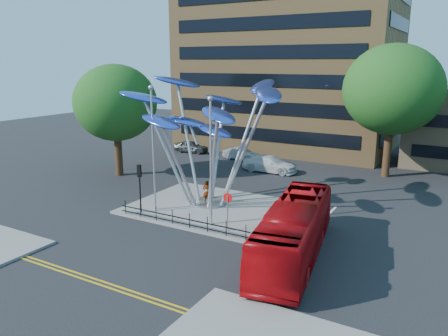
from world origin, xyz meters
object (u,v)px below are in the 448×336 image
Objects in this scene: street_lamp_right at (211,150)px; traffic_light_island at (140,178)px; pedestrian at (207,192)px; street_lamp_left at (153,138)px; parked_car_left at (191,147)px; parked_car_mid at (241,154)px; tree_right at (393,90)px; no_entry_sign_island at (228,205)px; leaf_sculpture at (207,113)px; red_bus at (294,231)px; parked_car_right at (270,164)px; tree_left at (116,103)px.

street_lamp_right reaches higher than traffic_light_island.
street_lamp_right is at bearing 109.52° from pedestrian.
pedestrian is (2.51, 2.94, -4.32)m from street_lamp_left.
parked_car_mid is at bearing -100.42° from parked_car_left.
street_lamp_left is at bearing -124.05° from tree_right.
tree_right is 4.94× the size of no_entry_sign_island.
traffic_light_island is at bearing -172.27° from parked_car_mid.
leaf_sculpture is 1.14× the size of red_bus.
street_lamp_right is at bearing -171.27° from parked_car_right.
tree_right is 23.29m from parked_car_left.
street_lamp_right is at bearing -156.31° from parked_car_mid.
tree_left is 2.50× the size of parked_car_left.
parked_car_left is 1.02× the size of parked_car_mid.
parked_car_left is (-0.10, 12.27, -6.09)m from tree_left.
parked_car_left is (-9.10, 19.77, -1.91)m from traffic_light_island.
no_entry_sign_island is at bearing -145.88° from parked_car_left.
parked_car_right is (11.94, -4.02, 0.09)m from parked_car_left.
red_bus is (-1.14, -20.76, -6.48)m from tree_right.
leaf_sculpture is 13.07m from parked_car_right.
leaf_sculpture reaches higher than parked_car_right.
tree_left reaches higher than traffic_light_island.
parked_car_mid is at bearing -87.98° from pedestrian.
leaf_sculpture reaches higher than no_entry_sign_island.
leaf_sculpture is at bearing -88.18° from pedestrian.
tree_left is at bearing 164.45° from leaf_sculpture.
street_lamp_right is (5.00, -0.50, -0.26)m from street_lamp_left.
tree_right reaches higher than parked_car_right.
street_lamp_right is 3.64m from no_entry_sign_island.
traffic_light_island is (-0.50, -1.00, -2.74)m from street_lamp_left.
no_entry_sign_island is at bearing -166.36° from parked_car_right.
tree_left is at bearing 150.68° from parked_car_mid.
red_bus is (11.86, -1.26, -1.06)m from traffic_light_island.
parked_car_mid is (-4.97, 14.93, -6.21)m from leaf_sculpture.
leaf_sculpture reaches higher than street_lamp_left.
leaf_sculpture is (-10.07, -15.32, -1.16)m from tree_right.
traffic_light_island reaches higher than parked_car_mid.
red_bus is at bearing -14.73° from no_entry_sign_island.
pedestrian is (0.08, -0.24, -5.84)m from leaf_sculpture.
street_lamp_right is 5.87m from pedestrian.
red_bus is at bearing -15.48° from street_lamp_right.
street_lamp_left is at bearing -34.38° from tree_left.
leaf_sculpture is 3.16× the size of parked_car_mid.
parked_car_mid is at bearing 115.33° from no_entry_sign_island.
tree_right reaches higher than traffic_light_island.
traffic_light_island is 21.85m from parked_car_left.
leaf_sculpture is 6.65m from traffic_light_island.
leaf_sculpture is at bearing -147.40° from parked_car_left.
leaf_sculpture is (11.93, -3.32, 0.08)m from tree_left.
street_lamp_right is 16.07m from parked_car_right.
street_lamp_left is at bearing 33.08° from pedestrian.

